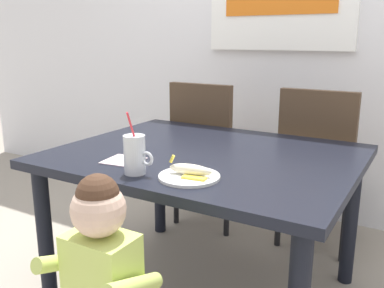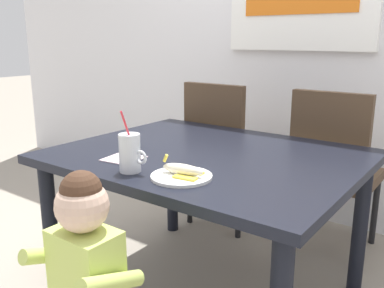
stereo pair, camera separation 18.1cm
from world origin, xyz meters
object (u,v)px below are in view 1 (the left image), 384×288
Objects in this scene: dining_table at (206,171)px; toddler_standing at (102,269)px; milk_cup at (135,157)px; peeled_banana at (191,170)px; snack_plate at (189,177)px; dining_chair_left at (209,146)px; dining_chair_right at (319,160)px; paper_napkin at (124,160)px.

toddler_standing reaches higher than dining_table.
dining_table is 5.38× the size of milk_cup.
snack_plate is at bearing -143.81° from peeled_banana.
snack_plate is at bearing -70.88° from dining_table.
dining_table is at bearing 117.14° from dining_chair_left.
toddler_standing reaches higher than snack_plate.
dining_chair_left reaches higher than snack_plate.
peeled_banana is (0.13, -0.35, 0.12)m from dining_table.
snack_plate is (-0.21, -1.12, 0.19)m from dining_chair_right.
paper_napkin is (-0.15, 0.11, -0.06)m from milk_cup.
paper_napkin is at bearing 143.72° from milk_cup.
paper_napkin is (-0.27, 0.45, 0.20)m from toddler_standing.
peeled_banana is at bearing 114.92° from dining_chair_left.
dining_chair_left is at bearing 97.61° from paper_napkin.
milk_cup is (-0.12, 0.34, 0.26)m from toddler_standing.
dining_chair_right is at bearing 78.83° from toddler_standing.
peeled_banana is (0.21, 0.06, -0.04)m from milk_cup.
toddler_standing is at bearing -102.11° from snack_plate.
toddler_standing is 5.59× the size of paper_napkin.
dining_table is 1.38× the size of dining_chair_right.
dining_table is at bearing 78.45° from milk_cup.
dining_chair_left is 1.05m from paper_napkin.
dining_chair_right is 1.22m from paper_napkin.
peeled_banana is (0.01, 0.00, 0.03)m from snack_plate.
toddler_standing is 4.81× the size of peeled_banana.
toddler_standing is at bearing -102.73° from peeled_banana.
toddler_standing is (-0.30, -1.51, -0.02)m from dining_chair_right.
dining_chair_right is (0.71, 0.04, 0.00)m from dining_chair_left.
peeled_banana is at bearing -7.72° from paper_napkin.
dining_chair_right is at bearing 79.40° from peeled_banana.
dining_chair_right reaches higher than paper_napkin.
dining_chair_left is 0.71m from dining_chair_right.
dining_chair_left reaches higher than dining_table.
peeled_banana reaches higher than paper_napkin.
toddler_standing is at bearing 105.48° from dining_chair_left.
dining_chair_left is 5.51× the size of peeled_banana.
peeled_banana is (-0.21, -1.11, 0.21)m from dining_chair_right.
dining_table is at bearing 66.13° from dining_chair_right.
dining_table is 0.39m from snack_plate.
paper_napkin is at bearing 171.53° from snack_plate.
dining_chair_right is at bearing 70.25° from milk_cup.
milk_cup reaches higher than toddler_standing.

